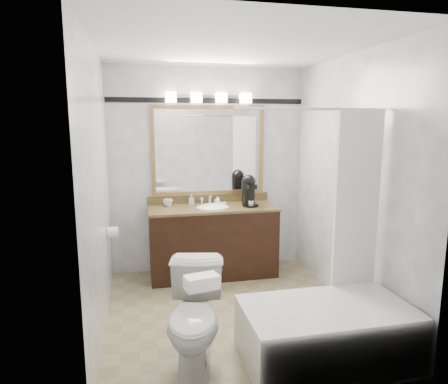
# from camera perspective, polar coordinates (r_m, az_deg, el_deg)

# --- Properties ---
(room) EXTENTS (2.42, 2.62, 2.52)m
(room) POSITION_cam_1_polar(r_m,az_deg,el_deg) (3.70, 1.28, 0.68)
(room) COLOR gray
(room) RESTS_ON ground
(vanity) EXTENTS (1.53, 0.58, 0.97)m
(vanity) POSITION_cam_1_polar(r_m,az_deg,el_deg) (4.86, -1.60, -6.84)
(vanity) COLOR black
(vanity) RESTS_ON ground
(mirror) EXTENTS (1.40, 0.04, 1.10)m
(mirror) POSITION_cam_1_polar(r_m,az_deg,el_deg) (4.92, -2.23, 5.93)
(mirror) COLOR #9C7646
(mirror) RESTS_ON room
(vanity_light_bar) EXTENTS (1.02, 0.14, 0.12)m
(vanity_light_bar) POSITION_cam_1_polar(r_m,az_deg,el_deg) (4.86, -2.17, 13.34)
(vanity_light_bar) COLOR silver
(vanity_light_bar) RESTS_ON room
(accent_stripe) EXTENTS (2.40, 0.01, 0.06)m
(accent_stripe) POSITION_cam_1_polar(r_m,az_deg,el_deg) (4.93, -2.31, 12.91)
(accent_stripe) COLOR black
(accent_stripe) RESTS_ON room
(bathtub) EXTENTS (1.30, 0.75, 1.96)m
(bathtub) POSITION_cam_1_polar(r_m,az_deg,el_deg) (3.39, 14.63, -17.91)
(bathtub) COLOR white
(bathtub) RESTS_ON ground
(tp_roll) EXTENTS (0.11, 0.12, 0.12)m
(tp_roll) POSITION_cam_1_polar(r_m,az_deg,el_deg) (4.38, -15.61, -5.59)
(tp_roll) COLOR white
(tp_roll) RESTS_ON room
(toilet) EXTENTS (0.58, 0.83, 0.77)m
(toilet) POSITION_cam_1_polar(r_m,az_deg,el_deg) (3.17, -4.19, -17.50)
(toilet) COLOR white
(toilet) RESTS_ON ground
(tissue_box) EXTENTS (0.24, 0.16, 0.09)m
(tissue_box) POSITION_cam_1_polar(r_m,az_deg,el_deg) (2.67, -3.20, -12.73)
(tissue_box) COLOR white
(tissue_box) RESTS_ON toilet
(coffee_maker) EXTENTS (0.19, 0.24, 0.37)m
(coffee_maker) POSITION_cam_1_polar(r_m,az_deg,el_deg) (4.81, 3.55, 0.33)
(coffee_maker) COLOR black
(coffee_maker) RESTS_ON vanity
(cup_left) EXTENTS (0.13, 0.13, 0.09)m
(cup_left) POSITION_cam_1_polar(r_m,az_deg,el_deg) (4.84, -8.04, -1.50)
(cup_left) COLOR white
(cup_left) RESTS_ON vanity
(cup_right) EXTENTS (0.09, 0.09, 0.08)m
(cup_right) POSITION_cam_1_polar(r_m,az_deg,el_deg) (4.81, -7.84, -1.58)
(cup_right) COLOR white
(cup_right) RESTS_ON vanity
(soap_bottle_a) EXTENTS (0.07, 0.07, 0.12)m
(soap_bottle_a) POSITION_cam_1_polar(r_m,az_deg,el_deg) (4.90, -4.68, -1.07)
(soap_bottle_a) COLOR white
(soap_bottle_a) RESTS_ON vanity
(soap_bottle_b) EXTENTS (0.08, 0.08, 0.09)m
(soap_bottle_b) POSITION_cam_1_polar(r_m,az_deg,el_deg) (4.92, -0.96, -1.16)
(soap_bottle_b) COLOR white
(soap_bottle_b) RESTS_ON vanity
(soap_bar) EXTENTS (0.09, 0.07, 0.03)m
(soap_bar) POSITION_cam_1_polar(r_m,az_deg,el_deg) (4.89, -0.16, -1.62)
(soap_bar) COLOR beige
(soap_bar) RESTS_ON vanity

